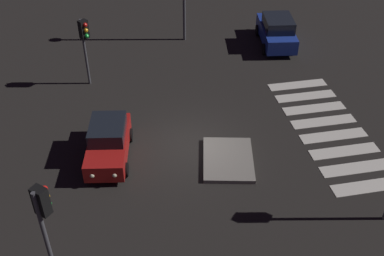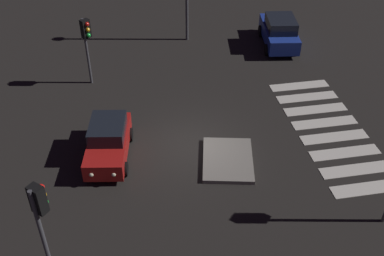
# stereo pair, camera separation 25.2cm
# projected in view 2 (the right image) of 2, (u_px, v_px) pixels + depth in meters

# --- Properties ---
(ground_plane) EXTENTS (80.00, 80.00, 0.00)m
(ground_plane) POSITION_uv_depth(u_px,v_px,m) (192.00, 145.00, 21.42)
(ground_plane) COLOR black
(traffic_island) EXTENTS (3.27, 2.72, 0.18)m
(traffic_island) POSITION_uv_depth(u_px,v_px,m) (228.00, 160.00, 20.48)
(traffic_island) COLOR gray
(traffic_island) RESTS_ON ground
(car_blue) EXTENTS (4.48, 2.50, 1.87)m
(car_blue) POSITION_uv_depth(u_px,v_px,m) (279.00, 31.00, 28.84)
(car_blue) COLOR #1E389E
(car_blue) RESTS_ON ground
(car_red) EXTENTS (4.04, 2.29, 1.68)m
(car_red) POSITION_uv_depth(u_px,v_px,m) (108.00, 141.00, 20.34)
(car_red) COLOR red
(car_red) RESTS_ON ground
(traffic_light_west) EXTENTS (0.53, 0.54, 4.30)m
(traffic_light_west) POSITION_uv_depth(u_px,v_px,m) (41.00, 214.00, 13.73)
(traffic_light_west) COLOR #47474C
(traffic_light_west) RESTS_ON ground
(traffic_light_north) EXTENTS (0.53, 0.54, 3.75)m
(traffic_light_north) POSITION_uv_depth(u_px,v_px,m) (86.00, 36.00, 24.00)
(traffic_light_north) COLOR #47474C
(traffic_light_north) RESTS_ON ground
(crosswalk_near) EXTENTS (8.75, 3.20, 0.02)m
(crosswalk_near) POSITION_uv_depth(u_px,v_px,m) (329.00, 130.00, 22.35)
(crosswalk_near) COLOR silver
(crosswalk_near) RESTS_ON ground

